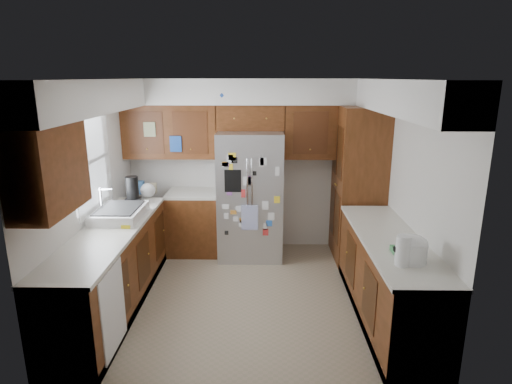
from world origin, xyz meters
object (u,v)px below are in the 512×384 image
fridge (250,195)px  paper_towel (403,251)px  rice_cooker (411,248)px  pantry (358,185)px

fridge → paper_towel: 2.74m
rice_cooker → fridge: bearing=123.5°
rice_cooker → pantry: bearing=90.0°
pantry → paper_towel: bearing=-92.6°
pantry → paper_towel: pantry is taller
pantry → fridge: (-1.50, 0.05, -0.17)m
fridge → paper_towel: bearing=-59.3°
pantry → paper_towel: size_ratio=7.77×
rice_cooker → paper_towel: size_ratio=1.05×
pantry → rice_cooker: pantry is taller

